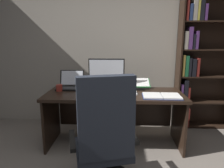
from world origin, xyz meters
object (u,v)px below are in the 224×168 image
at_px(reading_stand_with_book, 139,84).
at_px(coffee_mug, 59,88).
at_px(keyboard, 105,94).
at_px(computer_mouse, 81,93).
at_px(laptop, 71,85).
at_px(desk, 114,105).
at_px(notepad, 131,93).
at_px(bookshelf, 200,61).
at_px(pen, 133,92).
at_px(office_chair, 104,145).
at_px(monitor, 107,74).
at_px(open_binder, 162,96).

bearing_deg(reading_stand_with_book, coffee_mug, -168.81).
xyz_separation_m(keyboard, computer_mouse, (-0.30, 0.00, 0.01)).
xyz_separation_m(laptop, coffee_mug, (-0.12, -0.16, -0.01)).
distance_m(computer_mouse, coffee_mug, 0.38).
relative_size(desk, notepad, 8.52).
relative_size(desk, bookshelf, 0.85).
relative_size(bookshelf, pen, 14.98).
relative_size(laptop, keyboard, 0.83).
bearing_deg(office_chair, monitor, 77.84).
height_order(monitor, reading_stand_with_book, monitor).
relative_size(desk, coffee_mug, 20.53).
bearing_deg(bookshelf, coffee_mug, -163.62).
bearing_deg(keyboard, reading_stand_with_book, 41.05).
bearing_deg(keyboard, office_chair, -86.04).
bearing_deg(laptop, keyboard, -34.01).
xyz_separation_m(monitor, reading_stand_with_book, (0.46, 0.06, -0.15)).
height_order(bookshelf, keyboard, bookshelf).
xyz_separation_m(desk, reading_stand_with_book, (0.35, 0.21, 0.26)).
height_order(bookshelf, monitor, bookshelf).
bearing_deg(coffee_mug, pen, -3.76).
bearing_deg(keyboard, pen, 18.67).
distance_m(office_chair, computer_mouse, 0.91).
bearing_deg(bookshelf, open_binder, -131.23).
bearing_deg(reading_stand_with_book, pen, -110.47).
distance_m(office_chair, open_binder, 1.01).
height_order(office_chair, computer_mouse, office_chair).
bearing_deg(office_chair, keyboard, 79.03).
xyz_separation_m(monitor, open_binder, (0.70, -0.39, -0.21)).
bearing_deg(desk, office_chair, -93.61).
relative_size(open_binder, notepad, 2.23).
distance_m(reading_stand_with_book, open_binder, 0.51).
bearing_deg(monitor, pen, -31.71).
bearing_deg(bookshelf, computer_mouse, -155.45).
distance_m(keyboard, reading_stand_with_book, 0.61).
bearing_deg(keyboard, laptop, 145.99).
bearing_deg(open_binder, bookshelf, 50.35).
xyz_separation_m(monitor, keyboard, (-0.00, -0.34, -0.21)).
xyz_separation_m(computer_mouse, notepad, (0.64, 0.12, -0.02)).
distance_m(office_chair, pen, 0.99).
relative_size(monitor, reading_stand_with_book, 1.61).
xyz_separation_m(desk, computer_mouse, (-0.42, -0.20, 0.21)).
relative_size(notepad, coffee_mug, 2.41).
height_order(notepad, coffee_mug, coffee_mug).
xyz_separation_m(monitor, notepad, (0.34, -0.22, -0.21)).
distance_m(desk, bookshelf, 1.55).
bearing_deg(pen, open_binder, -26.46).
bearing_deg(notepad, reading_stand_with_book, 66.04).
height_order(computer_mouse, open_binder, computer_mouse).
height_order(bookshelf, laptop, bookshelf).
bearing_deg(notepad, computer_mouse, -169.28).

